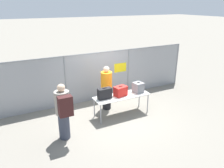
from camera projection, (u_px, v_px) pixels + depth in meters
ground_plane at (117, 114)px, 8.34m from camera, size 120.00×120.00×0.00m
fence_section at (99, 75)px, 9.32m from camera, size 8.80×0.07×2.08m
inspection_table at (122, 97)px, 8.06m from camera, size 2.10×0.70×0.78m
suitcase_black at (105, 93)px, 7.72m from camera, size 0.50×0.24×0.42m
suitcase_red at (121, 91)px, 7.98m from camera, size 0.51×0.39×0.38m
suitcase_grey at (138, 87)px, 8.29m from camera, size 0.39×0.39×0.40m
traveler_hooded at (63, 110)px, 6.48m from camera, size 0.44×0.69×1.80m
security_worker_near at (107, 87)px, 8.47m from camera, size 0.43×0.43×1.75m
utility_trailer at (96, 74)px, 11.85m from camera, size 3.37×2.24×0.63m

